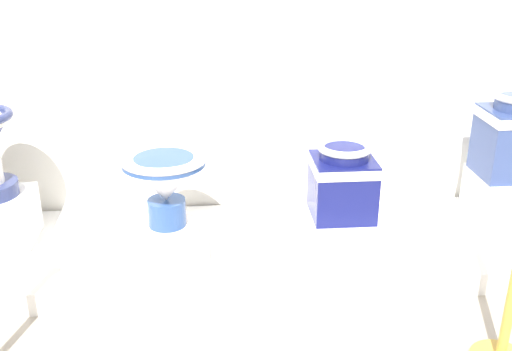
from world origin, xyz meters
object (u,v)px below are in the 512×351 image
(antique_toilet_slender_white, at_px, (165,182))
(plinth_block_rightmost, at_px, (340,224))
(plinth_block_slender_white, at_px, (169,242))
(antique_toilet_rightmost, at_px, (343,179))
(plinth_block_squat_floral, at_px, (503,198))

(antique_toilet_slender_white, height_order, plinth_block_rightmost, antique_toilet_slender_white)
(plinth_block_slender_white, relative_size, plinth_block_rightmost, 1.04)
(plinth_block_rightmost, distance_m, antique_toilet_rightmost, 0.26)
(plinth_block_rightmost, bearing_deg, antique_toilet_slender_white, -174.03)
(antique_toilet_rightmost, relative_size, plinth_block_squat_floral, 1.06)
(plinth_block_rightmost, relative_size, antique_toilet_rightmost, 0.98)
(plinth_block_squat_floral, bearing_deg, antique_toilet_rightmost, -175.84)
(plinth_block_slender_white, distance_m, plinth_block_rightmost, 0.90)
(plinth_block_rightmost, distance_m, plinth_block_squat_floral, 0.91)
(plinth_block_rightmost, height_order, antique_toilet_rightmost, antique_toilet_rightmost)
(plinth_block_slender_white, xyz_separation_m, antique_toilet_rightmost, (0.89, 0.09, 0.27))
(plinth_block_rightmost, bearing_deg, antique_toilet_rightmost, 45.00)
(plinth_block_slender_white, xyz_separation_m, plinth_block_squat_floral, (1.80, 0.16, 0.10))
(antique_toilet_rightmost, height_order, plinth_block_squat_floral, antique_toilet_rightmost)
(plinth_block_slender_white, distance_m, plinth_block_squat_floral, 1.81)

